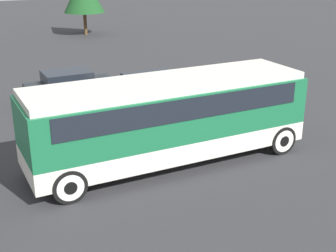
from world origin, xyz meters
TOP-DOWN VIEW (x-y plane):
  - ground_plane at (0.00, 0.00)m, footprint 120.00×120.00m
  - tour_bus at (0.10, 0.00)m, footprint 9.41×2.69m
  - parked_car_near at (2.27, 5.91)m, footprint 4.57×1.86m
  - parked_car_mid at (-0.96, 8.44)m, footprint 4.21×1.91m

SIDE VIEW (x-z plane):
  - ground_plane at x=0.00m, z-range 0.00..0.00m
  - parked_car_mid at x=-0.96m, z-range -0.01..1.41m
  - parked_car_near at x=2.27m, z-range -0.01..1.48m
  - tour_bus at x=0.10m, z-range 0.29..3.16m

